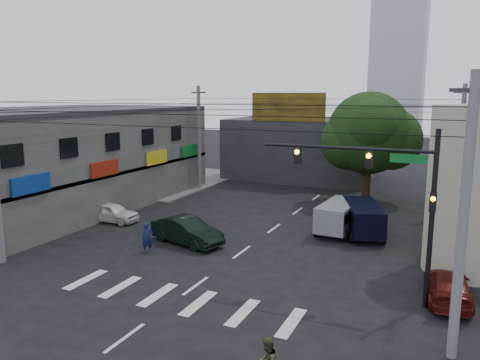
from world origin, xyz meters
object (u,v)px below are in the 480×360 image
Objects in this scene: traffic_gantry at (389,187)px; utility_pole_far_right at (460,150)px; utility_pole_near_right at (463,221)px; traffic_officer at (147,238)px; maroon_sedan at (448,286)px; dark_sedan at (187,231)px; white_compact at (112,212)px; street_tree at (368,133)px; navy_van at (363,220)px; utility_pole_far_left at (199,138)px; silver_minivan at (339,218)px.

utility_pole_far_right is at bearing 81.06° from traffic_gantry.
utility_pole_near_right is 16.21m from traffic_officer.
dark_sedan is at bearing -14.22° from maroon_sedan.
utility_pole_near_right reaches higher than traffic_officer.
street_tree is at bearing -50.21° from white_compact.
traffic_gantry reaches higher than maroon_sedan.
utility_pole_far_right is at bearing -30.01° from dark_sedan.
utility_pole_far_right reaches higher than white_compact.
street_tree is 10.19m from navy_van.
street_tree is 1.99× the size of maroon_sedan.
maroon_sedan is 14.94m from traffic_officer.
utility_pole_far_right is at bearing 0.00° from utility_pole_far_left.
street_tree is at bearing -11.52° from dark_sedan.
utility_pole_far_left is 2.10× the size of maroon_sedan.
street_tree is 14.56m from utility_pole_far_left.
silver_minivan reaches higher than dark_sedan.
utility_pole_far_right is (0.00, 20.50, 0.00)m from utility_pole_near_right.
utility_pole_far_right is 5.55× the size of traffic_officer.
dark_sedan is 1.08× the size of silver_minivan.
traffic_gantry is at bearing -90.07° from dark_sedan.
utility_pole_near_right is 5.55× the size of traffic_officer.
silver_minivan reaches higher than traffic_officer.
white_compact is 0.74× the size of navy_van.
utility_pole_far_left reaches higher than traffic_officer.
utility_pole_far_right is (2.68, 17.00, -0.23)m from traffic_gantry.
dark_sedan is at bearing 164.87° from traffic_gantry.
white_compact is at bearing 157.96° from utility_pole_near_right.
silver_minivan is at bearing -29.37° from utility_pole_far_left.
traffic_gantry is 17.21m from utility_pole_far_right.
traffic_gantry reaches higher than white_compact.
navy_van is (1.39, -9.03, -4.51)m from street_tree.
silver_minivan is at bearing 117.88° from utility_pole_near_right.
utility_pole_far_right reaches higher than maroon_sedan.
traffic_gantry is 13.12m from traffic_officer.
maroon_sedan is at bearing 24.09° from traffic_gantry.
traffic_gantry is 1.65× the size of maroon_sedan.
street_tree reaches higher than maroon_sedan.
utility_pole_far_left is 17.58m from traffic_officer.
maroon_sedan is at bearing 92.62° from utility_pole_near_right.
traffic_officer is (-12.47, 0.87, -4.00)m from traffic_gantry.
street_tree is 1.69× the size of navy_van.
street_tree is at bearing 3.95° from utility_pole_far_left.
silver_minivan is (14.46, 3.86, 0.30)m from white_compact.
utility_pole_near_right is at bearing -148.00° from silver_minivan.
white_compact is 14.97m from silver_minivan.
utility_pole_far_left is at bearing 64.75° from silver_minivan.
dark_sedan is 2.93× the size of traffic_officer.
utility_pole_near_right reaches higher than traffic_gantry.
dark_sedan is (-11.30, 3.06, -4.07)m from traffic_gantry.
utility_pole_far_right reaches higher than street_tree.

